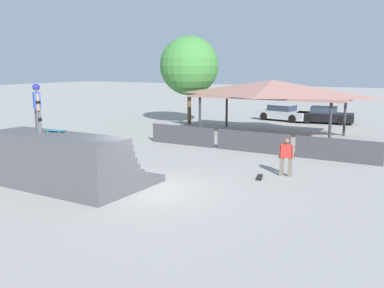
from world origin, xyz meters
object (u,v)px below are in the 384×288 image
at_px(skateboard_on_deck, 56,131).
at_px(bystander_walking, 286,155).
at_px(tree_beside_pavilion, 189,66).
at_px(parked_car_black, 325,115).
at_px(skater_on_deck, 37,104).
at_px(parked_car_silver, 283,113).
at_px(skateboard_on_ground, 260,177).

relative_size(skateboard_on_deck, bystander_walking, 0.55).
relative_size(tree_beside_pavilion, parked_car_black, 1.49).
xyz_separation_m(skateboard_on_deck, parked_car_black, (4.33, 22.31, -1.40)).
bearing_deg(skater_on_deck, skateboard_on_deck, 49.20).
xyz_separation_m(bystander_walking, tree_beside_pavilion, (-11.11, 11.17, 3.46)).
relative_size(skateboard_on_deck, parked_car_black, 0.19).
xyz_separation_m(skater_on_deck, parked_car_black, (4.99, 22.50, -2.34)).
xyz_separation_m(bystander_walking, parked_car_black, (-2.55, 16.94, -0.24)).
distance_m(skater_on_deck, tree_beside_pavilion, 17.16).
distance_m(parked_car_silver, parked_car_black, 3.28).
relative_size(skater_on_deck, parked_car_silver, 0.39).
distance_m(skateboard_on_deck, parked_car_silver, 22.28).
bearing_deg(skateboard_on_deck, bystander_walking, 25.11).
relative_size(skater_on_deck, skateboard_on_ground, 2.05).
bearing_deg(skateboard_on_ground, skater_on_deck, -72.61).
height_order(skater_on_deck, parked_car_silver, skater_on_deck).
relative_size(parked_car_silver, parked_car_black, 1.02).
bearing_deg(skater_on_deck, parked_car_silver, 118.57).
xyz_separation_m(skateboard_on_deck, parked_car_silver, (1.05, 22.22, -1.40)).
height_order(bystander_walking, parked_car_black, bystander_walking).
height_order(bystander_walking, parked_car_silver, bystander_walking).
bearing_deg(skater_on_deck, skateboard_on_ground, 67.62).
bearing_deg(parked_car_black, parked_car_silver, 172.58).
relative_size(skater_on_deck, tree_beside_pavilion, 0.27).
bearing_deg(skateboard_on_ground, skateboard_on_deck, -70.97).
xyz_separation_m(skater_on_deck, tree_beside_pavilion, (-3.58, 16.73, 1.37)).
relative_size(bystander_walking, tree_beside_pavilion, 0.24).
bearing_deg(skater_on_deck, parked_car_black, 110.43).
xyz_separation_m(skateboard_on_deck, bystander_walking, (6.87, 5.37, -1.15)).
height_order(skater_on_deck, skateboard_on_ground, skater_on_deck).
relative_size(skater_on_deck, bystander_walking, 1.14).
bearing_deg(skater_on_deck, bystander_walking, 69.35).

